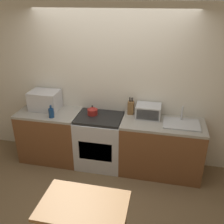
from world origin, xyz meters
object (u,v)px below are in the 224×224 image
(dining_table, at_px, (84,213))
(stove_range, at_px, (100,141))
(kettle, at_px, (92,111))
(toaster_oven, at_px, (148,111))
(microwave, at_px, (45,100))
(bottle, at_px, (51,113))

(dining_table, bearing_deg, stove_range, 99.32)
(stove_range, height_order, kettle, kettle)
(dining_table, bearing_deg, toaster_oven, 75.24)
(stove_range, relative_size, dining_table, 1.01)
(stove_range, bearing_deg, microwave, 173.81)
(stove_range, xyz_separation_m, toaster_oven, (0.76, 0.14, 0.56))
(dining_table, bearing_deg, microwave, 124.90)
(stove_range, xyz_separation_m, bottle, (-0.74, -0.18, 0.53))
(microwave, relative_size, dining_table, 0.54)
(dining_table, bearing_deg, kettle, 103.14)
(microwave, relative_size, bottle, 2.36)
(microwave, distance_m, bottle, 0.38)
(stove_range, xyz_separation_m, kettle, (-0.13, 0.06, 0.52))
(kettle, xyz_separation_m, toaster_oven, (0.89, 0.09, 0.04))
(stove_range, bearing_deg, kettle, 156.63)
(bottle, height_order, dining_table, bottle)
(microwave, height_order, toaster_oven, microwave)
(bottle, bearing_deg, stove_range, 13.76)
(kettle, height_order, microwave, microwave)
(microwave, xyz_separation_m, toaster_oven, (1.74, 0.04, -0.05))
(kettle, xyz_separation_m, microwave, (-0.85, 0.05, 0.09))
(bottle, height_order, toaster_oven, toaster_oven)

